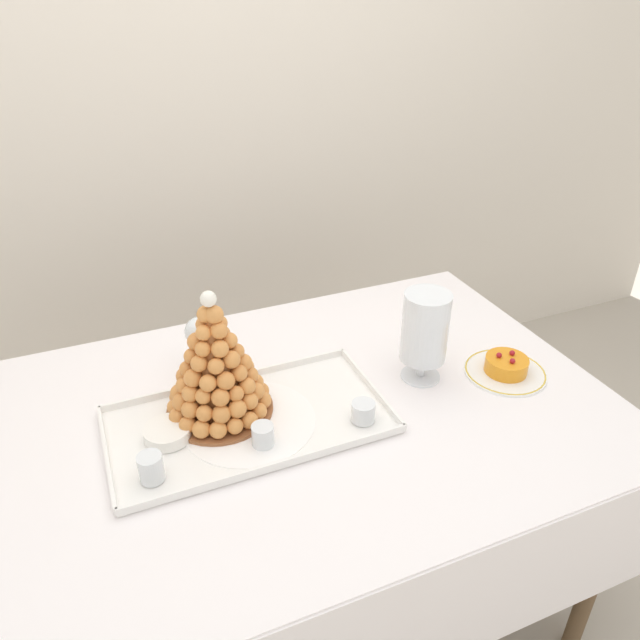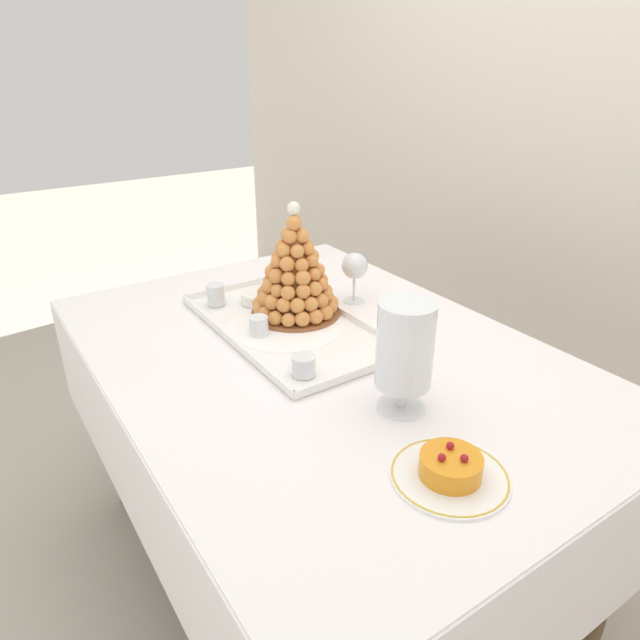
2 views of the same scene
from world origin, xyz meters
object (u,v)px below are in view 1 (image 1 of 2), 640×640
object	(u,v)px
dessert_cup_mid_left	(263,436)
dessert_cup_centre	(363,412)
dessert_cup_left	(151,469)
macaron_goblet	(426,329)
wine_glass	(200,333)
croquembouche	(216,368)
fruit_tart_plate	(506,368)
creme_brulee_ramekin	(168,432)
serving_tray	(249,422)

from	to	relation	value
dessert_cup_mid_left	dessert_cup_centre	xyz separation A→B (m)	(0.23, -0.01, -0.00)
dessert_cup_left	dessert_cup_centre	bearing A→B (deg)	0.01
macaron_goblet	wine_glass	distance (m)	0.55
croquembouche	dessert_cup_mid_left	distance (m)	0.18
macaron_goblet	wine_glass	size ratio (longest dim) A/B	1.59
fruit_tart_plate	wine_glass	size ratio (longest dim) A/B	1.39
macaron_goblet	dessert_cup_centre	bearing A→B (deg)	-154.77
creme_brulee_ramekin	serving_tray	bearing A→B (deg)	-4.65
dessert_cup_mid_left	wine_glass	distance (m)	0.35
macaron_goblet	fruit_tart_plate	xyz separation A→B (m)	(0.21, -0.07, -0.13)
dessert_cup_mid_left	creme_brulee_ramekin	world-z (taller)	dessert_cup_mid_left
serving_tray	dessert_cup_mid_left	bearing A→B (deg)	-85.86
serving_tray	dessert_cup_centre	xyz separation A→B (m)	(0.24, -0.10, 0.02)
serving_tray	croquembouche	xyz separation A→B (m)	(-0.05, 0.06, 0.12)
dessert_cup_mid_left	fruit_tart_plate	size ratio (longest dim) A/B	0.24
dessert_cup_centre	creme_brulee_ramekin	size ratio (longest dim) A/B	0.53
dessert_cup_centre	macaron_goblet	bearing A→B (deg)	25.23
serving_tray	dessert_cup_left	bearing A→B (deg)	-157.29
fruit_tart_plate	serving_tray	bearing A→B (deg)	174.38
croquembouche	dessert_cup_left	size ratio (longest dim) A/B	5.23
wine_glass	fruit_tart_plate	bearing A→B (deg)	-24.48
wine_glass	dessert_cup_left	bearing A→B (deg)	-117.98
dessert_cup_left	macaron_goblet	distance (m)	0.69
dessert_cup_mid_left	wine_glass	xyz separation A→B (m)	(-0.05, 0.34, 0.08)
dessert_cup_centre	wine_glass	xyz separation A→B (m)	(-0.28, 0.35, 0.08)
dessert_cup_left	creme_brulee_ramekin	xyz separation A→B (m)	(0.05, 0.11, -0.01)
croquembouche	creme_brulee_ramekin	size ratio (longest dim) A/B	3.04
dessert_cup_mid_left	macaron_goblet	xyz separation A→B (m)	(0.44, 0.09, 0.11)
serving_tray	dessert_cup_mid_left	size ratio (longest dim) A/B	12.82
dessert_cup_mid_left	creme_brulee_ramekin	xyz separation A→B (m)	(-0.18, 0.10, -0.01)
dessert_cup_centre	macaron_goblet	distance (m)	0.26
serving_tray	macaron_goblet	size ratio (longest dim) A/B	2.66
creme_brulee_ramekin	wine_glass	xyz separation A→B (m)	(0.13, 0.24, 0.08)
serving_tray	dessert_cup_mid_left	xyz separation A→B (m)	(0.01, -0.08, 0.02)
dessert_cup_centre	fruit_tart_plate	distance (m)	0.42
dessert_cup_mid_left	wine_glass	world-z (taller)	wine_glass
dessert_cup_left	dessert_cup_mid_left	distance (m)	0.23
dessert_cup_mid_left	creme_brulee_ramekin	bearing A→B (deg)	151.83
creme_brulee_ramekin	macaron_goblet	size ratio (longest dim) A/B	0.44
macaron_goblet	fruit_tart_plate	size ratio (longest dim) A/B	1.14
serving_tray	croquembouche	bearing A→B (deg)	130.41
serving_tray	creme_brulee_ramekin	size ratio (longest dim) A/B	6.10
creme_brulee_ramekin	dessert_cup_mid_left	bearing A→B (deg)	-28.17
dessert_cup_centre	dessert_cup_left	bearing A→B (deg)	-179.99
fruit_tart_plate	dessert_cup_mid_left	bearing A→B (deg)	-178.27
dessert_cup_mid_left	dessert_cup_centre	distance (m)	0.23
creme_brulee_ramekin	macaron_goblet	distance (m)	0.64
dessert_cup_centre	fruit_tart_plate	size ratio (longest dim) A/B	0.26
macaron_goblet	wine_glass	xyz separation A→B (m)	(-0.49, 0.25, -0.04)
fruit_tart_plate	wine_glass	bearing A→B (deg)	155.52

